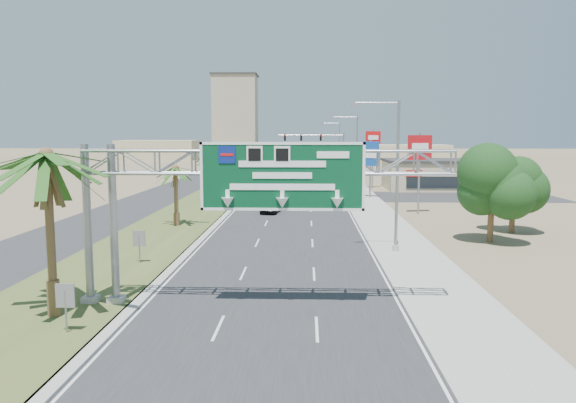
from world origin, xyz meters
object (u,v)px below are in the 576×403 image
(pole_sign_blue, at_px, (371,156))
(pole_sign_red_near, at_px, (420,151))
(car_right_lane, at_px, (334,190))
(car_far, at_px, (280,176))
(car_mid_lane, at_px, (306,192))
(palm_near, at_px, (46,156))
(signal_mast, at_px, (330,154))
(pole_sign_red_far, at_px, (373,142))
(sign_gantry, at_px, (248,174))
(car_left_lane, at_px, (271,206))
(store_building, at_px, (449,175))

(pole_sign_blue, bearing_deg, pole_sign_red_near, -76.84)
(pole_sign_blue, bearing_deg, car_right_lane, 149.53)
(car_far, bearing_deg, car_mid_lane, -77.55)
(car_right_lane, bearing_deg, palm_near, -106.18)
(signal_mast, bearing_deg, car_far, 128.27)
(car_far, distance_m, pole_sign_red_far, 21.81)
(signal_mast, bearing_deg, sign_gantry, -95.74)
(car_left_lane, bearing_deg, car_mid_lane, 82.96)
(sign_gantry, relative_size, pole_sign_red_near, 2.11)
(palm_near, height_order, signal_mast, palm_near)
(pole_sign_red_far, bearing_deg, sign_gantry, -102.08)
(palm_near, height_order, car_right_lane, palm_near)
(palm_near, bearing_deg, signal_mast, 77.34)
(pole_sign_red_near, bearing_deg, store_building, 69.79)
(car_left_lane, bearing_deg, car_right_lane, 73.69)
(car_right_lane, bearing_deg, car_left_lane, -113.77)
(car_right_lane, relative_size, pole_sign_red_near, 0.70)
(palm_near, bearing_deg, pole_sign_red_far, 70.96)
(pole_sign_red_far, bearing_deg, pole_sign_blue, -97.84)
(palm_near, xyz_separation_m, car_right_lane, (14.30, 48.75, -6.16))
(car_mid_lane, relative_size, car_right_lane, 0.83)
(car_right_lane, xyz_separation_m, pole_sign_blue, (4.29, -2.53, 4.45))
(sign_gantry, distance_m, pole_sign_red_near, 33.46)
(pole_sign_red_near, bearing_deg, palm_near, -123.88)
(signal_mast, relative_size, car_far, 2.34)
(car_left_lane, distance_m, pole_sign_red_far, 29.91)
(store_building, height_order, car_right_lane, store_building)
(sign_gantry, distance_m, car_far, 72.68)
(sign_gantry, distance_m, pole_sign_blue, 45.52)
(car_mid_lane, bearing_deg, palm_near, -100.35)
(pole_sign_red_near, xyz_separation_m, pole_sign_red_far, (-1.46, 26.48, 0.53))
(sign_gantry, xyz_separation_m, signal_mast, (6.23, 62.05, -1.21))
(sign_gantry, xyz_separation_m, palm_near, (-8.14, -1.93, 0.87))
(car_left_lane, xyz_separation_m, pole_sign_red_near, (14.60, -0.29, 5.45))
(sign_gantry, height_order, pole_sign_blue, sign_gantry)
(car_right_lane, distance_m, pole_sign_red_far, 13.26)
(car_left_lane, height_order, pole_sign_red_near, pole_sign_red_near)
(car_right_lane, bearing_deg, store_building, 28.86)
(sign_gantry, height_order, car_far, sign_gantry)
(palm_near, bearing_deg, pole_sign_red_near, 56.12)
(store_building, distance_m, pole_sign_red_far, 11.87)
(car_mid_lane, bearing_deg, store_building, 32.75)
(car_far, bearing_deg, pole_sign_blue, -62.87)
(signal_mast, height_order, car_right_lane, signal_mast)
(car_right_lane, bearing_deg, pole_sign_red_far, 59.53)
(palm_near, xyz_separation_m, signal_mast, (14.37, 63.97, -2.08))
(store_building, bearing_deg, pole_sign_blue, -136.96)
(sign_gantry, relative_size, car_mid_lane, 3.65)
(sign_gantry, bearing_deg, pole_sign_red_far, 77.92)
(car_mid_lane, distance_m, car_right_lane, 4.44)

